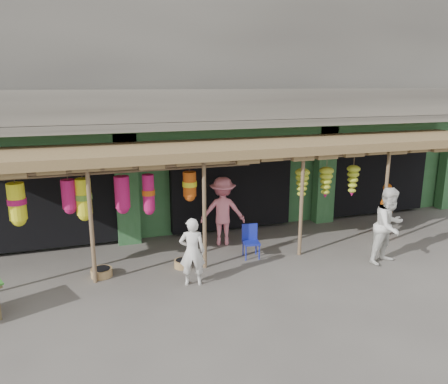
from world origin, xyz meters
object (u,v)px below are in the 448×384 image
object	(u,v)px
blue_chair	(251,239)
person_right	(389,226)
person_vendor	(386,210)
person_front	(192,252)
person_shopper	(223,211)

from	to	relation	value
blue_chair	person_right	distance (m)	3.34
person_vendor	person_front	bearing A→B (deg)	-16.81
person_right	person_vendor	world-z (taller)	person_right
person_front	person_vendor	size ratio (longest dim) A/B	0.98
blue_chair	person_shopper	size ratio (longest dim) A/B	0.45
person_shopper	person_vendor	bearing A→B (deg)	-172.19
person_front	blue_chair	bearing A→B (deg)	-134.44
person_vendor	blue_chair	bearing A→B (deg)	-25.91
person_shopper	blue_chair	bearing A→B (deg)	127.68
person_right	person_shopper	xyz separation A→B (m)	(-3.38, 2.47, -0.01)
person_front	person_shopper	world-z (taller)	person_shopper
person_right	person_shopper	size ratio (longest dim) A/B	1.01
person_right	person_vendor	size ratio (longest dim) A/B	1.22
person_front	person_shopper	size ratio (longest dim) A/B	0.81
person_shopper	person_front	bearing A→B (deg)	74.82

